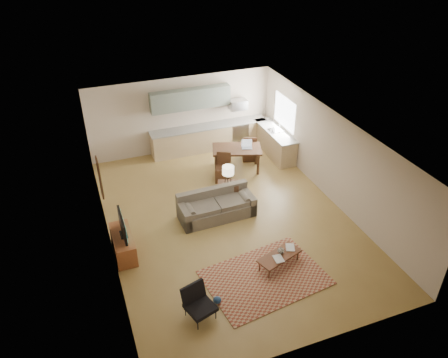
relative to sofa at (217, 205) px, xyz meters
name	(u,v)px	position (x,y,z in m)	size (l,w,h in m)	color
room	(228,178)	(0.26, -0.21, 0.96)	(9.00, 9.00, 9.00)	olive
kitchen_counter_back	(209,137)	(1.16, 3.97, 0.07)	(4.26, 0.64, 0.92)	tan
kitchen_counter_right	(275,142)	(3.19, 2.79, 0.07)	(0.64, 2.26, 0.92)	tan
kitchen_range	(238,133)	(2.26, 3.97, 0.06)	(0.62, 0.62, 0.90)	#A5A8AD
kitchen_microwave	(238,104)	(2.26, 3.99, 1.16)	(0.62, 0.40, 0.35)	#A5A8AD
upper_cabinets	(191,99)	(0.56, 4.12, 1.56)	(2.80, 0.34, 0.70)	slate
window_right	(285,112)	(3.49, 2.79, 1.16)	(0.02, 1.40, 1.05)	white
wall_art_left	(100,178)	(-2.95, 0.69, 1.16)	(0.06, 0.42, 1.10)	olive
triptych	(178,104)	(0.16, 4.26, 1.36)	(1.70, 0.04, 0.50)	beige
rug	(265,277)	(0.25, -2.69, -0.38)	(2.76, 1.91, 0.02)	brown
sofa	(217,205)	(0.00, 0.00, 0.00)	(2.22, 0.96, 0.77)	#5D5447
coffee_table	(279,260)	(0.74, -2.43, -0.21)	(1.14, 0.45, 0.34)	#4F2816
book_a	(274,260)	(0.54, -2.55, -0.03)	(0.24, 0.31, 0.03)	#860707
book_b	(286,247)	(1.01, -2.24, -0.04)	(0.31, 0.35, 0.02)	navy
vase	(281,250)	(0.81, -2.36, 0.04)	(0.18, 0.18, 0.18)	black
armchair	(200,305)	(-1.55, -3.26, -0.01)	(0.65, 0.65, 0.75)	black
tv_credenza	(123,244)	(-2.73, -0.63, -0.09)	(0.49, 1.26, 0.58)	brown
tv	(122,225)	(-2.68, -0.63, 0.49)	(0.10, 0.97, 0.58)	black
console_table	(228,193)	(0.54, 0.51, -0.03)	(0.61, 0.40, 0.71)	#372013
table_lamp	(228,175)	(0.54, 0.51, 0.61)	(0.34, 0.34, 0.57)	beige
dining_table	(237,159)	(1.51, 2.24, 0.02)	(1.58, 0.91, 0.80)	#372013
dining_chair_near	(223,168)	(0.85, 1.74, 0.09)	(0.45, 0.47, 0.95)	#372013
dining_chair_far	(249,147)	(2.18, 2.74, 0.08)	(0.45, 0.47, 0.94)	#372013
laptop	(247,145)	(1.83, 2.13, 0.54)	(0.34, 0.25, 0.25)	#A5A8AD
soap_bottle	(274,129)	(3.09, 2.75, 0.63)	(0.10, 0.10, 0.19)	beige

